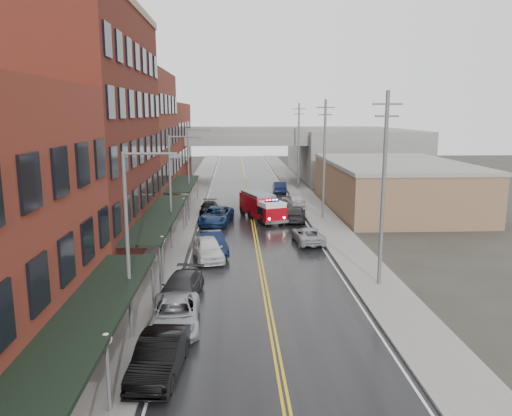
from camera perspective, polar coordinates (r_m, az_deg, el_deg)
name	(u,v)px	position (r m, az deg, el deg)	size (l,w,h in m)	color
road	(255,231)	(45.82, -0.17, -2.65)	(11.00, 160.00, 0.02)	black
sidewalk_left	(175,231)	(46.09, -9.29, -2.63)	(3.00, 160.00, 0.15)	slate
sidewalk_right	(333,230)	(46.67, 8.83, -2.44)	(3.00, 160.00, 0.15)	slate
curb_left	(193,231)	(45.92, -7.24, -2.62)	(0.30, 160.00, 0.15)	gray
curb_right	(316,230)	(46.38, 6.83, -2.48)	(0.30, 160.00, 0.15)	gray
brick_building_b	(78,136)	(39.25, -19.69, 7.73)	(9.00, 20.00, 18.00)	#561D17
brick_building_c	(128,143)	(56.28, -14.41, 7.25)	(9.00, 15.00, 15.00)	brown
brick_building_far	(154,146)	(73.56, -11.60, 6.97)	(9.00, 20.00, 12.00)	maroon
tan_building	(393,187)	(57.95, 15.42, 2.32)	(14.00, 22.00, 5.00)	#896A4A
right_far_block	(350,152)	(87.07, 10.68, 6.25)	(18.00, 30.00, 8.00)	slate
awning_0	(90,315)	(20.83, -18.42, -11.49)	(2.60, 16.00, 3.09)	black
awning_1	(160,215)	(38.71, -10.88, -0.85)	(2.60, 18.00, 3.09)	black
awning_2	(183,183)	(55.83, -8.34, 2.79)	(2.60, 13.00, 3.09)	black
globe_lamp_0	(107,355)	(19.07, -16.69, -15.76)	(0.44, 0.44, 3.12)	#59595B
globe_lamp_1	(162,248)	(31.97, -10.67, -4.57)	(0.44, 0.44, 3.12)	#59595B
globe_lamp_2	(184,207)	(45.52, -8.25, 0.11)	(0.44, 0.44, 3.12)	#59595B
street_lamp_0	(132,235)	(23.65, -13.94, -2.98)	(2.64, 0.22, 9.00)	#59595B
street_lamp_1	(173,185)	(39.19, -9.42, 2.61)	(2.64, 0.22, 9.00)	#59595B
street_lamp_2	(191,164)	(54.99, -7.48, 5.00)	(2.64, 0.22, 9.00)	#59595B
utility_pole_0	(384,187)	(31.19, 14.37, 2.39)	(1.80, 0.24, 12.00)	#59595B
utility_pole_1	(324,157)	(50.53, 7.81, 5.76)	(1.80, 0.24, 12.00)	#59595B
utility_pole_2	(299,145)	(70.24, 4.88, 7.23)	(1.80, 0.24, 12.00)	#59595B
overpass	(246,144)	(76.68, -1.19, 7.33)	(40.00, 10.00, 7.50)	slate
fire_truck	(262,206)	(50.33, 0.71, 0.22)	(4.66, 7.54, 2.62)	maroon
parked_car_left_1	(159,356)	(21.84, -10.98, -16.30)	(1.73, 4.96, 1.63)	black
parked_car_left_2	(175,314)	(25.97, -9.23, -11.90)	(2.42, 5.25, 1.46)	#A4A8AC
parked_car_left_3	(181,287)	(29.81, -8.56, -8.87)	(1.99, 4.89, 1.42)	#2B2B2E
parked_car_left_4	(208,248)	(37.10, -5.52, -4.63)	(1.98, 4.92, 1.68)	silver
parked_car_left_5	(212,243)	(38.80, -5.06, -3.98)	(1.71, 4.89, 1.61)	black
parked_car_left_6	(216,216)	(48.76, -4.56, -0.87)	(2.74, 5.95, 1.65)	navy
parked_car_left_7	(209,208)	(53.64, -5.38, 0.02)	(1.86, 4.58, 1.33)	black
parked_car_right_0	(308,235)	(41.82, 5.95, -3.10)	(2.21, 4.80, 1.33)	#929599
parked_car_right_1	(295,214)	(50.10, 4.50, -0.65)	(2.09, 5.15, 1.49)	black
parked_car_right_2	(293,200)	(57.94, 4.27, 0.93)	(1.77, 4.39, 1.49)	#BDBDBD
parked_car_right_3	(279,187)	(67.73, 2.69, 2.40)	(1.61, 4.62, 1.52)	black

